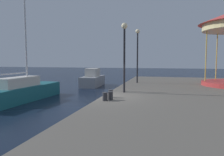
{
  "coord_description": "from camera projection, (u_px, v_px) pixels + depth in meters",
  "views": [
    {
      "loc": [
        3.14,
        -10.77,
        2.73
      ],
      "look_at": [
        -0.85,
        5.48,
        1.28
      ],
      "focal_mm": 33.52,
      "sensor_mm": 36.0,
      "label": 1
    }
  ],
  "objects": [
    {
      "name": "motorboat_grey",
      "position": [
        93.0,
        79.0,
        21.85
      ],
      "size": [
        1.88,
        4.21,
        1.86
      ],
      "color": "gray",
      "rests_on": "ground"
    },
    {
      "name": "bollard_south",
      "position": [
        111.0,
        94.0,
        10.73
      ],
      "size": [
        0.24,
        0.24,
        0.4
      ],
      "primitive_type": "cylinder",
      "color": "#2D2D33",
      "rests_on": "quay_dock"
    },
    {
      "name": "lamp_post_mid_promenade",
      "position": [
        124.0,
        45.0,
        12.2
      ],
      "size": [
        0.36,
        0.36,
        4.08
      ],
      "color": "black",
      "rests_on": "quay_dock"
    },
    {
      "name": "bollard_center",
      "position": [
        105.0,
        96.0,
        9.91
      ],
      "size": [
        0.24,
        0.24,
        0.4
      ],
      "primitive_type": "cylinder",
      "color": "#2D2D33",
      "rests_on": "quay_dock"
    },
    {
      "name": "bollard_north",
      "position": [
        110.0,
        96.0,
        10.11
      ],
      "size": [
        0.24,
        0.24,
        0.4
      ],
      "primitive_type": "cylinder",
      "color": "#2D2D33",
      "rests_on": "quay_dock"
    },
    {
      "name": "ground_plane",
      "position": [
        103.0,
        110.0,
        11.4
      ],
      "size": [
        120.0,
        120.0,
        0.0
      ],
      "primitive_type": "plane",
      "color": "black"
    },
    {
      "name": "lamp_post_far_end",
      "position": [
        137.0,
        47.0,
        17.46
      ],
      "size": [
        0.36,
        0.36,
        4.48
      ],
      "color": "black",
      "rests_on": "quay_dock"
    },
    {
      "name": "sailboat_teal",
      "position": [
        21.0,
        91.0,
        13.82
      ],
      "size": [
        2.01,
        6.85,
        6.84
      ],
      "color": "#19606B",
      "rests_on": "ground"
    }
  ]
}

